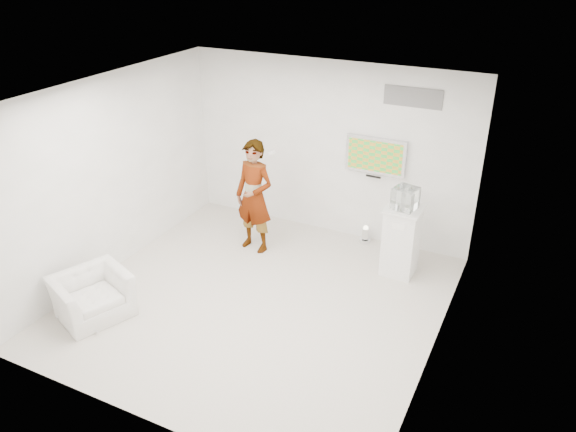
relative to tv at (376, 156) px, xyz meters
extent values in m
cube|color=beige|center=(-0.85, -2.45, -1.55)|extent=(5.00, 5.00, 0.01)
cube|color=#323134|center=(-0.85, -2.45, 1.45)|extent=(5.00, 5.00, 0.01)
cube|color=white|center=(-0.85, 0.05, -0.05)|extent=(5.00, 0.01, 3.00)
cube|color=white|center=(-0.85, -4.95, -0.05)|extent=(5.00, 0.01, 3.00)
cube|color=white|center=(-3.35, -2.45, -0.05)|extent=(0.01, 5.00, 3.00)
cube|color=white|center=(1.65, -2.45, -0.05)|extent=(0.01, 5.00, 3.00)
cube|color=#BABABF|center=(0.00, 0.00, 0.00)|extent=(1.00, 0.08, 0.60)
cube|color=slate|center=(0.50, 0.04, 1.00)|extent=(0.90, 0.02, 0.30)
imported|color=silver|center=(-1.64, -1.11, -0.60)|extent=(0.75, 0.55, 1.89)
imported|color=silver|center=(-2.73, -3.74, -1.24)|extent=(1.13, 1.20, 0.62)
cube|color=white|center=(0.74, -0.80, -1.00)|extent=(0.55, 0.55, 1.11)
cylinder|color=silver|center=(-0.04, -0.12, -1.40)|extent=(0.24, 0.24, 0.30)
cube|color=white|center=(0.74, -0.80, -0.28)|extent=(0.39, 0.39, 0.33)
cube|color=white|center=(0.74, -0.80, -0.32)|extent=(0.09, 0.18, 0.24)
cube|color=white|center=(-1.37, -1.00, 0.15)|extent=(0.07, 0.14, 0.03)
camera|label=1|loc=(2.50, -8.29, 3.16)|focal=35.00mm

